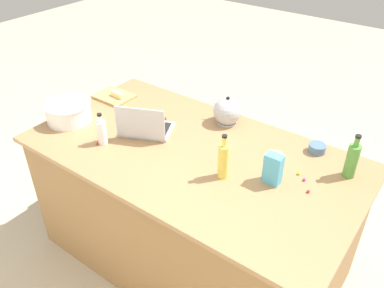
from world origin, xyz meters
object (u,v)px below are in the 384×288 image
object	(u,v)px
bottle_oil	(223,160)
ramekin_medium	(317,148)
kettle	(227,112)
cutting_board	(114,96)
laptop	(145,127)
bottle_olive	(352,160)
bottle_vinegar	(102,132)
butter_stick_left	(118,95)
candy_bag	(273,169)
ramekin_small	(276,157)
mixing_bowl_large	(68,111)

from	to	relation	value
bottle_oil	ramekin_medium	world-z (taller)	bottle_oil
kettle	cutting_board	xyz separation A→B (m)	(0.84, 0.19, -0.07)
laptop	bottle_olive	distance (m)	1.20
laptop	bottle_vinegar	distance (m)	0.26
bottle_vinegar	cutting_board	size ratio (longest dim) A/B	0.75
bottle_olive	butter_stick_left	distance (m)	1.62
candy_bag	butter_stick_left	bearing A→B (deg)	-8.21
bottle_olive	candy_bag	bearing A→B (deg)	43.66
cutting_board	butter_stick_left	bearing A→B (deg)	180.00
bottle_vinegar	cutting_board	bearing A→B (deg)	-50.55
bottle_oil	ramekin_small	bearing A→B (deg)	-118.14
cutting_board	ramekin_small	size ratio (longest dim) A/B	3.24
butter_stick_left	ramekin_medium	size ratio (longest dim) A/B	1.12
bottle_oil	kettle	world-z (taller)	bottle_oil
bottle_olive	kettle	world-z (taller)	bottle_olive
kettle	candy_bag	world-z (taller)	kettle
mixing_bowl_large	candy_bag	size ratio (longest dim) A/B	1.74
mixing_bowl_large	candy_bag	world-z (taller)	candy_bag
bottle_vinegar	kettle	world-z (taller)	bottle_vinegar
mixing_bowl_large	bottle_olive	bearing A→B (deg)	-163.17
kettle	ramekin_small	xyz separation A→B (m)	(-0.44, 0.19, -0.06)
bottle_olive	cutting_board	xyz separation A→B (m)	(1.65, 0.10, -0.09)
bottle_olive	cutting_board	distance (m)	1.66
cutting_board	butter_stick_left	distance (m)	0.05
bottle_vinegar	bottle_oil	xyz separation A→B (m)	(-0.75, -0.15, 0.02)
bottle_vinegar	bottle_olive	bearing A→B (deg)	-156.55
kettle	ramekin_small	bearing A→B (deg)	156.97
kettle	cutting_board	size ratio (longest dim) A/B	0.80
ramekin_medium	bottle_oil	bearing A→B (deg)	58.48
mixing_bowl_large	bottle_olive	size ratio (longest dim) A/B	1.17
bottle_vinegar	ramekin_small	size ratio (longest dim) A/B	2.44
ramekin_small	ramekin_medium	distance (m)	0.27
butter_stick_left	kettle	bearing A→B (deg)	-166.91
cutting_board	mixing_bowl_large	bearing A→B (deg)	90.20
bottle_oil	cutting_board	size ratio (longest dim) A/B	0.97
laptop	candy_bag	distance (m)	0.85
bottle_olive	butter_stick_left	bearing A→B (deg)	3.58
mixing_bowl_large	bottle_oil	bearing A→B (deg)	-174.95
bottle_olive	ramekin_medium	bearing A→B (deg)	-27.15
bottle_vinegar	butter_stick_left	bearing A→B (deg)	-53.70
ramekin_small	candy_bag	size ratio (longest dim) A/B	0.48
ramekin_medium	bottle_vinegar	bearing A→B (deg)	32.19
mixing_bowl_large	cutting_board	world-z (taller)	mixing_bowl_large
ramekin_small	ramekin_medium	world-z (taller)	ramekin_medium
bottle_vinegar	butter_stick_left	xyz separation A→B (m)	(0.33, -0.45, -0.04)
mixing_bowl_large	candy_bag	bearing A→B (deg)	-171.15
butter_stick_left	ramekin_small	world-z (taller)	butter_stick_left
bottle_oil	ramekin_small	distance (m)	0.35
butter_stick_left	ramekin_small	bearing A→B (deg)	179.90
bottle_oil	candy_bag	world-z (taller)	bottle_oil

